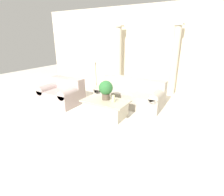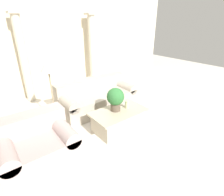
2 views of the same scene
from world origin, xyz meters
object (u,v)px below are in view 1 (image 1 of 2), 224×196
at_px(loveseat, 63,93).
at_px(coffee_table, 106,108).
at_px(potted_plant, 106,89).
at_px(floor_lamp, 96,61).
at_px(sofa_long, 130,94).

relative_size(loveseat, coffee_table, 0.98).
bearing_deg(coffee_table, potted_plant, 113.27).
xyz_separation_m(loveseat, potted_plant, (1.69, -0.06, 0.41)).
xyz_separation_m(potted_plant, floor_lamp, (-1.01, 0.98, 0.56)).
distance_m(loveseat, coffee_table, 1.73).
xyz_separation_m(sofa_long, loveseat, (-1.90, -1.03, 0.01)).
bearing_deg(loveseat, coffee_table, -4.48).
distance_m(coffee_table, floor_lamp, 1.83).
xyz_separation_m(sofa_long, floor_lamp, (-1.22, -0.11, 0.97)).
distance_m(loveseat, potted_plant, 1.73).
bearing_deg(sofa_long, potted_plant, -101.31).
height_order(loveseat, coffee_table, loveseat).
bearing_deg(loveseat, floor_lamp, 53.63).
xyz_separation_m(loveseat, coffee_table, (1.72, -0.13, -0.11)).
bearing_deg(potted_plant, loveseat, 178.01).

